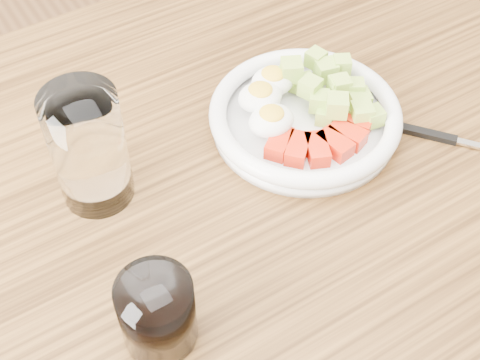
% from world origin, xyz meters
% --- Properties ---
extents(dining_table, '(1.50, 0.90, 0.77)m').
position_xyz_m(dining_table, '(0.00, 0.00, 0.67)').
color(dining_table, brown).
rests_on(dining_table, ground).
extents(bowl, '(0.24, 0.24, 0.06)m').
position_xyz_m(bowl, '(0.12, 0.07, 0.79)').
color(bowl, white).
rests_on(bowl, dining_table).
extents(fork, '(0.12, 0.15, 0.01)m').
position_xyz_m(fork, '(0.25, -0.04, 0.77)').
color(fork, black).
rests_on(fork, dining_table).
extents(water_glass, '(0.08, 0.08, 0.15)m').
position_xyz_m(water_glass, '(-0.15, 0.10, 0.84)').
color(water_glass, white).
rests_on(water_glass, dining_table).
extents(coffee_glass, '(0.07, 0.07, 0.08)m').
position_xyz_m(coffee_glass, '(-0.17, -0.10, 0.81)').
color(coffee_glass, white).
rests_on(coffee_glass, dining_table).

